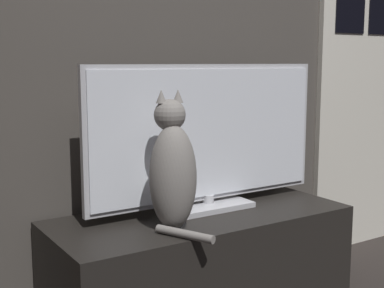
% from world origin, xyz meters
% --- Properties ---
extents(tv_stand, '(1.13, 0.48, 0.40)m').
position_xyz_m(tv_stand, '(0.00, 0.94, 0.20)').
color(tv_stand, black).
rests_on(tv_stand, ground_plane).
extents(tv, '(1.02, 0.19, 0.56)m').
position_xyz_m(tv, '(0.07, 1.00, 0.68)').
color(tv, '#B7B7BC').
rests_on(tv, tv_stand).
extents(cat, '(0.19, 0.30, 0.47)m').
position_xyz_m(cat, '(-0.18, 0.84, 0.60)').
color(cat, gray).
rests_on(cat, tv_stand).
extents(door, '(0.84, 0.04, 2.05)m').
position_xyz_m(door, '(1.27, 1.18, 1.05)').
color(door, silver).
rests_on(door, ground_plane).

